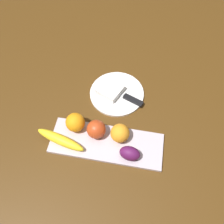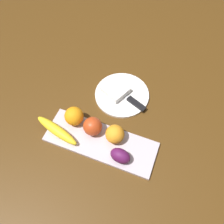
% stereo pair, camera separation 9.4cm
% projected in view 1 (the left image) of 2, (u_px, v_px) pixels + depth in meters
% --- Properties ---
extents(ground_plane, '(2.40, 2.40, 0.00)m').
position_uv_depth(ground_plane, '(97.00, 135.00, 0.94)').
color(ground_plane, '#4A2E10').
extents(fruit_tray, '(0.43, 0.15, 0.01)m').
position_uv_depth(fruit_tray, '(106.00, 143.00, 0.91)').
color(fruit_tray, '#BEB0BA').
rests_on(fruit_tray, ground_plane).
extents(apple, '(0.07, 0.07, 0.07)m').
position_uv_depth(apple, '(96.00, 129.00, 0.89)').
color(apple, '#BC3E1A').
rests_on(apple, fruit_tray).
extents(banana, '(0.20, 0.09, 0.04)m').
position_uv_depth(banana, '(60.00, 140.00, 0.89)').
color(banana, yellow).
rests_on(banana, fruit_tray).
extents(orange_near_apple, '(0.07, 0.07, 0.07)m').
position_uv_depth(orange_near_apple, '(120.00, 132.00, 0.89)').
color(orange_near_apple, orange).
rests_on(orange_near_apple, fruit_tray).
extents(orange_near_banana, '(0.08, 0.08, 0.08)m').
position_uv_depth(orange_near_banana, '(75.00, 122.00, 0.91)').
color(orange_near_banana, orange).
rests_on(orange_near_banana, fruit_tray).
extents(grape_bunch, '(0.08, 0.06, 0.06)m').
position_uv_depth(grape_bunch, '(130.00, 153.00, 0.85)').
color(grape_bunch, '#52164A').
rests_on(grape_bunch, fruit_tray).
extents(dinner_plate, '(0.24, 0.24, 0.01)m').
position_uv_depth(dinner_plate, '(117.00, 93.00, 1.04)').
color(dinner_plate, white).
rests_on(dinner_plate, ground_plane).
extents(folded_napkin, '(0.12, 0.12, 0.03)m').
position_uv_depth(folded_napkin, '(110.00, 90.00, 1.02)').
color(folded_napkin, white).
rests_on(folded_napkin, dinner_plate).
extents(knife, '(0.18, 0.09, 0.01)m').
position_uv_depth(knife, '(130.00, 99.00, 1.01)').
color(knife, silver).
rests_on(knife, dinner_plate).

